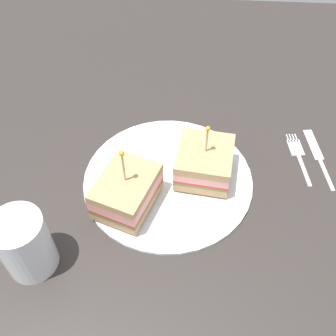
{
  "coord_description": "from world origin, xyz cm",
  "views": [
    {
      "loc": [
        -38.57,
        -2.91,
        48.49
      ],
      "look_at": [
        0.0,
        0.0,
        2.91
      ],
      "focal_mm": 41.98,
      "sensor_mm": 36.0,
      "label": 1
    }
  ],
  "objects": [
    {
      "name": "ground_plane",
      "position": [
        0.0,
        0.0,
        -1.0
      ],
      "size": [
        119.76,
        119.76,
        2.0
      ],
      "primitive_type": "cube",
      "color": "#2D2826"
    },
    {
      "name": "plate",
      "position": [
        0.0,
        0.0,
        0.45
      ],
      "size": [
        26.47,
        26.47,
        0.91
      ],
      "primitive_type": "cylinder",
      "color": "white",
      "rests_on": "ground_plane"
    },
    {
      "name": "sandwich_half_back",
      "position": [
        -5.27,
        5.55,
        3.5
      ],
      "size": [
        11.45,
        10.0,
        10.93
      ],
      "color": "tan",
      "rests_on": "plate"
    },
    {
      "name": "fork",
      "position": [
        7.29,
        -21.2,
        0.17
      ],
      "size": [
        11.58,
        2.8,
        0.35
      ],
      "color": "silver",
      "rests_on": "ground_plane"
    },
    {
      "name": "sandwich_half_front",
      "position": [
        1.17,
        -5.48,
        3.43
      ],
      "size": [
        9.64,
        9.15,
        9.95
      ],
      "color": "tan",
      "rests_on": "plate"
    },
    {
      "name": "knife",
      "position": [
        7.21,
        -24.5,
        0.18
      ],
      "size": [
        13.48,
        2.99,
        0.35
      ],
      "color": "silver",
      "rests_on": "ground_plane"
    },
    {
      "name": "drink_glass",
      "position": [
        -15.42,
        16.91,
        4.26
      ],
      "size": [
        6.68,
        6.68,
        9.42
      ],
      "color": "gold",
      "rests_on": "ground_plane"
    }
  ]
}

